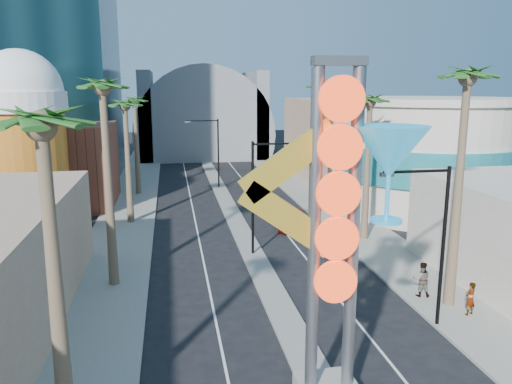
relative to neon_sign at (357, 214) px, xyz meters
name	(u,v)px	position (x,y,z in m)	size (l,w,h in m)	color
sidewalk_west	(129,209)	(-10.32, 32.04, -7.23)	(5.00, 100.00, 0.15)	gray
sidewalk_east	(320,201)	(8.68, 32.04, -7.23)	(5.00, 100.00, 0.15)	gray
median	(225,198)	(-0.82, 35.04, -7.23)	(1.60, 84.00, 0.15)	gray
brick_filler_west	(61,166)	(-16.82, 35.04, -3.31)	(10.00, 10.00, 8.00)	brown
filler_east	(340,139)	(15.18, 45.04, -2.31)	(10.00, 20.00, 10.00)	tan
beer_mug	(24,134)	(-17.82, 27.04, 0.54)	(7.00, 7.00, 14.50)	#A86116
turquoise_building	(425,156)	(17.18, 27.04, -2.06)	(16.60, 16.60, 10.60)	beige
canopy	(202,130)	(-0.82, 69.04, -3.00)	(22.00, 16.00, 22.00)	slate
neon_sign	(357,214)	(0.00, 0.00, 0.00)	(6.53, 2.60, 12.55)	gray
streetlight_0	(261,187)	(-0.27, 17.04, -2.43)	(3.79, 0.25, 8.00)	black
streetlight_1	(213,146)	(-1.36, 41.04, -2.43)	(3.79, 0.25, 8.00)	black
streetlight_2	(435,233)	(5.91, 5.04, -2.47)	(3.45, 0.25, 8.00)	black
palm_0	(43,147)	(-9.82, -0.96, 2.62)	(2.40, 2.40, 11.70)	brown
palm_1	(103,101)	(-9.82, 13.04, 3.52)	(2.40, 2.40, 12.70)	brown
palm_2	(125,112)	(-9.82, 27.04, 2.17)	(2.40, 2.40, 11.20)	brown
palm_3	(135,107)	(-9.82, 39.04, 2.17)	(2.40, 2.40, 11.20)	brown
palm_5	(467,93)	(8.18, 7.04, 3.96)	(2.40, 2.40, 13.20)	brown
palm_6	(370,110)	(8.18, 19.04, 2.62)	(2.40, 2.40, 11.70)	brown
palm_7	(321,95)	(8.18, 31.04, 3.52)	(2.40, 2.40, 12.70)	brown
red_pickup	(292,219)	(3.52, 23.30, -6.56)	(2.48, 5.37, 1.49)	#9F130C
pedestrian_a	(470,299)	(8.51, 5.67, -6.28)	(0.64, 0.42, 1.75)	gray
pedestrian_b	(422,279)	(7.21, 8.26, -6.17)	(0.96, 0.75, 1.97)	gray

